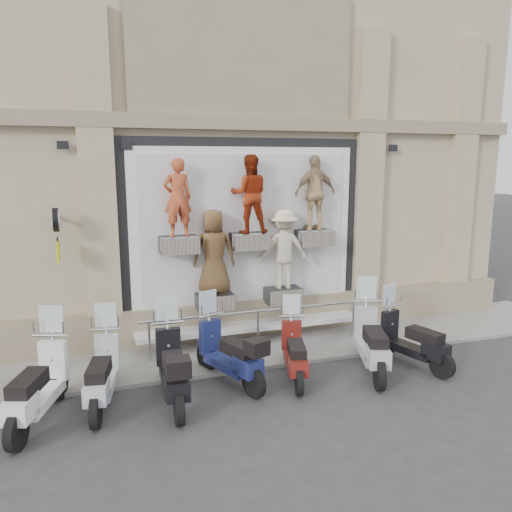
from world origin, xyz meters
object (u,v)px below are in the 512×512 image
object	(u,v)px
scooter_f	(295,341)
scooter_g	(372,329)
scooter_b	(36,371)
scooter_e	(229,341)
guard_rail	(258,331)
clock_sign_bracket	(57,228)
scooter_d	(172,355)
scooter_h	(413,329)
scooter_c	(101,361)

from	to	relation	value
scooter_f	scooter_g	world-z (taller)	scooter_g
scooter_b	scooter_e	size ratio (longest dim) A/B	1.05
scooter_b	guard_rail	bearing A→B (deg)	41.00
clock_sign_bracket	scooter_f	distance (m)	5.01
scooter_b	scooter_d	xyz separation A→B (m)	(2.10, 0.02, -0.00)
guard_rail	clock_sign_bracket	distance (m)	4.57
scooter_b	scooter_f	world-z (taller)	scooter_b
scooter_h	guard_rail	bearing A→B (deg)	130.66
scooter_c	scooter_e	size ratio (longest dim) A/B	0.98
scooter_b	scooter_h	bearing A→B (deg)	18.64
scooter_c	scooter_f	size ratio (longest dim) A/B	1.08
scooter_d	scooter_c	bearing A→B (deg)	170.54
scooter_b	scooter_e	world-z (taller)	scooter_b
scooter_e	scooter_f	bearing A→B (deg)	-30.73
guard_rail	scooter_e	xyz separation A→B (m)	(-1.01, -1.32, 0.35)
scooter_d	scooter_h	distance (m)	4.77
scooter_f	clock_sign_bracket	bearing A→B (deg)	169.75
guard_rail	scooter_e	distance (m)	1.70
clock_sign_bracket	scooter_e	xyz separation A→B (m)	(2.89, -1.79, -1.99)
scooter_b	scooter_g	world-z (taller)	scooter_g
guard_rail	clock_sign_bracket	xyz separation A→B (m)	(-3.90, 0.47, 2.34)
scooter_d	scooter_f	distance (m)	2.33
scooter_c	scooter_h	bearing A→B (deg)	8.39
scooter_e	scooter_g	distance (m)	2.78
scooter_c	scooter_d	distance (m)	1.16
scooter_c	scooter_e	xyz separation A→B (m)	(2.23, 0.18, 0.01)
scooter_e	scooter_f	world-z (taller)	scooter_e
clock_sign_bracket	scooter_f	world-z (taller)	clock_sign_bracket
scooter_c	scooter_g	distance (m)	4.99
scooter_b	scooter_d	size ratio (longest dim) A/B	1.00
guard_rail	scooter_d	world-z (taller)	scooter_d
scooter_f	scooter_g	bearing A→B (deg)	9.35
scooter_d	scooter_f	size ratio (longest dim) A/B	1.15
scooter_b	scooter_c	size ratio (longest dim) A/B	1.06
scooter_e	clock_sign_bracket	bearing A→B (deg)	127.43
scooter_b	scooter_d	world-z (taller)	scooter_b
scooter_c	scooter_d	world-z (taller)	scooter_d
scooter_g	clock_sign_bracket	bearing A→B (deg)	178.80
scooter_b	scooter_e	bearing A→B (deg)	26.10
scooter_c	scooter_f	bearing A→B (deg)	9.95
guard_rail	scooter_g	world-z (taller)	scooter_g
scooter_b	scooter_d	distance (m)	2.10
scooter_b	scooter_g	xyz separation A→B (m)	(5.95, 0.05, 0.02)
clock_sign_bracket	scooter_h	distance (m)	7.21
scooter_e	scooter_g	world-z (taller)	scooter_g
clock_sign_bracket	scooter_h	size ratio (longest dim) A/B	0.53
scooter_d	guard_rail	bearing A→B (deg)	41.98
clock_sign_bracket	scooter_b	xyz separation A→B (m)	(-0.31, -2.22, -1.95)
scooter_b	scooter_g	bearing A→B (deg)	18.83
scooter_g	scooter_c	bearing A→B (deg)	-162.54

